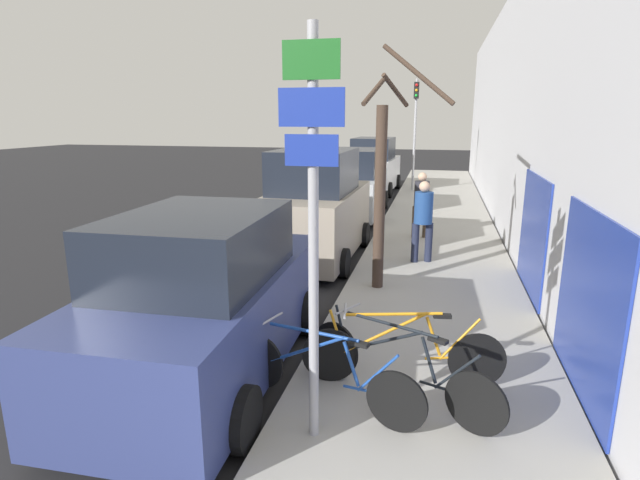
# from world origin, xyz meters

# --- Properties ---
(ground_plane) EXTENTS (80.00, 80.00, 0.00)m
(ground_plane) POSITION_xyz_m (0.00, 11.20, 0.00)
(ground_plane) COLOR black
(sidewalk_curb) EXTENTS (3.20, 32.00, 0.15)m
(sidewalk_curb) POSITION_xyz_m (2.60, 14.00, 0.07)
(sidewalk_curb) COLOR #9E9B93
(sidewalk_curb) RESTS_ON ground
(building_facade) EXTENTS (0.23, 32.00, 6.50)m
(building_facade) POSITION_xyz_m (4.35, 13.92, 3.23)
(building_facade) COLOR #BCBCC1
(building_facade) RESTS_ON ground
(signpost) EXTENTS (0.56, 0.11, 3.78)m
(signpost) POSITION_xyz_m (1.52, 4.35, 2.30)
(signpost) COLOR #939399
(signpost) RESTS_ON sidewalk_curb
(bicycle_0) EXTENTS (2.21, 0.76, 0.88)m
(bicycle_0) POSITION_xyz_m (1.50, 4.85, 0.53)
(bicycle_0) COLOR black
(bicycle_0) RESTS_ON sidewalk_curb
(bicycle_1) EXTENTS (2.15, 1.19, 0.90)m
(bicycle_1) POSITION_xyz_m (2.27, 5.16, 0.54)
(bicycle_1) COLOR black
(bicycle_1) RESTS_ON sidewalk_curb
(bicycle_2) EXTENTS (2.31, 0.52, 0.91)m
(bicycle_2) POSITION_xyz_m (2.28, 5.52, 0.54)
(bicycle_2) COLOR black
(bicycle_2) RESTS_ON sidewalk_curb
(parked_car_0) EXTENTS (2.17, 4.47, 2.10)m
(parked_car_0) POSITION_xyz_m (-0.12, 5.48, 0.97)
(parked_car_0) COLOR navy
(parked_car_0) RESTS_ON ground
(parked_car_1) EXTENTS (2.06, 4.19, 2.48)m
(parked_car_1) POSITION_xyz_m (-0.09, 10.97, 1.12)
(parked_car_1) COLOR gray
(parked_car_1) RESTS_ON ground
(parked_car_2) EXTENTS (2.11, 4.62, 2.17)m
(parked_car_2) POSITION_xyz_m (-0.14, 16.23, 0.99)
(parked_car_2) COLOR #B2B7BC
(parked_car_2) RESTS_ON ground
(parked_car_3) EXTENTS (2.07, 4.51, 2.32)m
(parked_car_3) POSITION_xyz_m (-0.15, 21.56, 1.05)
(parked_car_3) COLOR silver
(parked_car_3) RESTS_ON ground
(pedestrian_near) EXTENTS (0.44, 0.38, 1.73)m
(pedestrian_near) POSITION_xyz_m (2.30, 10.72, 1.15)
(pedestrian_near) COLOR #1E2338
(pedestrian_near) RESTS_ON sidewalk_curb
(pedestrian_far) EXTENTS (0.42, 0.37, 1.67)m
(pedestrian_far) POSITION_xyz_m (2.18, 12.95, 1.12)
(pedestrian_far) COLOR #4C3D2D
(pedestrian_far) RESTS_ON sidewalk_curb
(street_tree) EXTENTS (1.44, 1.33, 4.18)m
(street_tree) POSITION_xyz_m (1.63, 8.86, 2.03)
(street_tree) COLOR #3D2D23
(street_tree) RESTS_ON sidewalk_curb
(traffic_light) EXTENTS (0.20, 0.30, 4.50)m
(traffic_light) POSITION_xyz_m (1.52, 21.41, 3.03)
(traffic_light) COLOR #939399
(traffic_light) RESTS_ON sidewalk_curb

